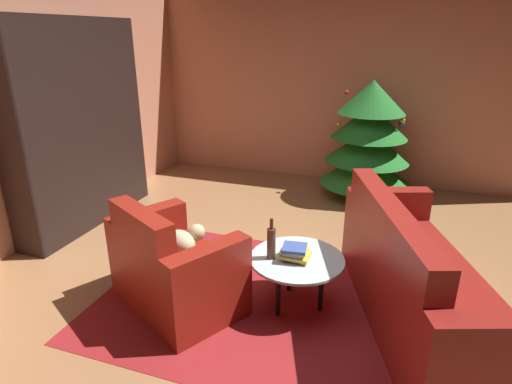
# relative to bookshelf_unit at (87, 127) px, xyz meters

# --- Properties ---
(ground_plane) EXTENTS (7.17, 7.17, 0.00)m
(ground_plane) POSITION_rel_bookshelf_unit_xyz_m (2.40, -0.76, -1.04)
(ground_plane) COLOR #996942
(wall_back) EXTENTS (5.35, 0.06, 2.72)m
(wall_back) POSITION_rel_bookshelf_unit_xyz_m (2.40, 2.26, 0.32)
(wall_back) COLOR tan
(wall_back) RESTS_ON ground
(wall_left) EXTENTS (0.06, 6.10, 2.72)m
(wall_left) POSITION_rel_bookshelf_unit_xyz_m (-0.24, -0.76, 0.32)
(wall_left) COLOR tan
(wall_left) RESTS_ON ground
(area_rug) EXTENTS (2.78, 1.92, 0.01)m
(area_rug) POSITION_rel_bookshelf_unit_xyz_m (2.41, -0.94, -1.03)
(area_rug) COLOR maroon
(area_rug) RESTS_ON ground
(bookshelf_unit) EXTENTS (0.34, 1.76, 2.13)m
(bookshelf_unit) POSITION_rel_bookshelf_unit_xyz_m (0.00, 0.00, 0.00)
(bookshelf_unit) COLOR black
(bookshelf_unit) RESTS_ON ground
(armchair_red) EXTENTS (1.19, 1.06, 0.85)m
(armchair_red) POSITION_rel_bookshelf_unit_xyz_m (1.64, -1.18, -0.73)
(armchair_red) COLOR maroon
(armchair_red) RESTS_ON ground
(couch_red) EXTENTS (1.31, 2.05, 0.91)m
(couch_red) POSITION_rel_bookshelf_unit_xyz_m (3.37, -0.82, -0.72)
(couch_red) COLOR maroon
(couch_red) RESTS_ON ground
(coffee_table) EXTENTS (0.71, 0.71, 0.41)m
(coffee_table) POSITION_rel_bookshelf_unit_xyz_m (2.53, -0.90, -0.66)
(coffee_table) COLOR black
(coffee_table) RESTS_ON ground
(book_stack_on_table) EXTENTS (0.21, 0.19, 0.11)m
(book_stack_on_table) POSITION_rel_bookshelf_unit_xyz_m (2.52, -0.93, -0.57)
(book_stack_on_table) COLOR red
(book_stack_on_table) RESTS_ON coffee_table
(bottle_on_table) EXTENTS (0.06, 0.06, 0.32)m
(bottle_on_table) POSITION_rel_bookshelf_unit_xyz_m (2.34, -0.96, -0.50)
(bottle_on_table) COLOR #532E1E
(bottle_on_table) RESTS_ON coffee_table
(decorated_tree) EXTENTS (1.14, 1.14, 1.46)m
(decorated_tree) POSITION_rel_bookshelf_unit_xyz_m (2.80, 1.66, -0.30)
(decorated_tree) COLOR brown
(decorated_tree) RESTS_ON ground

